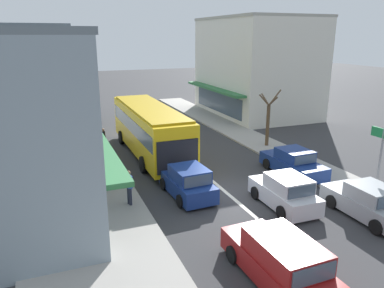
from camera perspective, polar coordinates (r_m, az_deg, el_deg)
ground_plane at (r=18.89m, az=5.34°, el=-7.47°), size 140.00×140.00×0.00m
lane_centre_line at (r=22.27m, az=0.72°, el=-3.63°), size 0.20×28.00×0.01m
sidewalk_left at (r=22.69m, az=-17.42°, el=-3.85°), size 5.20×44.00×0.14m
kerb_right at (r=26.71m, az=11.48°, el=-0.43°), size 2.80×44.00×0.12m
shopfront_mid_block at (r=24.58m, az=-26.67°, el=6.31°), size 8.47×8.16×8.14m
shopfront_far_end at (r=33.53m, az=-25.51°, el=8.63°), size 8.44×9.17×8.09m
building_right_far at (r=37.76m, az=9.73°, el=11.53°), size 9.13×11.89×9.26m
city_bus at (r=24.22m, az=-6.45°, el=2.54°), size 2.76×10.86×3.23m
hatchback_queue_far_back at (r=17.66m, az=13.97°, el=-7.15°), size 1.86×3.73×1.54m
wagon_adjacent_lane_trail at (r=12.65m, az=13.20°, el=-16.90°), size 2.01×4.53×1.58m
hatchback_behind_bus_mid at (r=18.23m, az=-0.66°, el=-5.88°), size 1.95×3.77×1.54m
parked_sedan_kerb_front at (r=17.92m, az=25.41°, el=-8.13°), size 1.91×4.20×1.47m
parked_sedan_kerb_second at (r=21.84m, az=15.15°, el=-2.79°), size 1.98×4.24×1.47m
traffic_light_downstreet at (r=33.14m, az=-14.60°, el=7.53°), size 0.33×0.24×4.20m
directional_road_sign at (r=19.12m, az=26.99°, el=-0.41°), size 0.10×1.40×3.60m
street_tree_right at (r=26.48m, az=11.51°, el=3.52°), size 1.74×1.96×4.01m
pedestrian_with_handbag_near at (r=20.57m, az=-12.67°, el=-2.61°), size 0.65×0.30×1.63m
pedestrian_browsing_midblock at (r=17.21m, az=-9.60°, el=-6.21°), size 0.36×0.65×1.63m
pedestrian_far_walker at (r=25.13m, az=-13.37°, el=0.78°), size 0.38×0.66×1.63m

